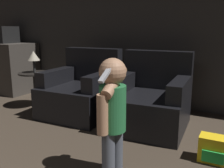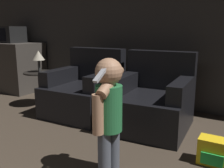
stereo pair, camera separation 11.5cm
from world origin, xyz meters
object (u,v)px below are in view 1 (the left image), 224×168
armchair_left (82,92)px  toy_backpack (214,149)px  microwave (2,35)px  lamp (33,56)px  armchair_right (150,101)px  person_toddler (112,108)px

armchair_left → toy_backpack: 1.87m
microwave → armchair_left: bearing=-12.3°
microwave → lamp: size_ratio=1.45×
armchair_left → lamp: bearing=-177.6°
armchair_right → lamp: (-1.79, -0.06, 0.46)m
person_toddler → toy_backpack: person_toddler is taller
armchair_left → toy_backpack: armchair_left is taller
person_toddler → lamp: 2.17m
armchair_right → person_toddler: person_toddler is taller
person_toddler → microwave: microwave is taller
microwave → toy_backpack: bearing=-14.5°
armchair_right → toy_backpack: size_ratio=3.75×
armchair_left → toy_backpack: bearing=-18.7°
armchair_left → armchair_right: bearing=-1.7°
toy_backpack → armchair_right: bearing=145.5°
person_toddler → armchair_left: bearing=-129.6°
lamp → person_toddler: bearing=-30.1°
armchair_right → lamp: bearing=178.4°
microwave → person_toddler: bearing=-27.0°
armchair_right → toy_backpack: (0.79, -0.54, -0.19)m
armchair_right → microwave: 3.15m
person_toddler → toy_backpack: bearing=137.6°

